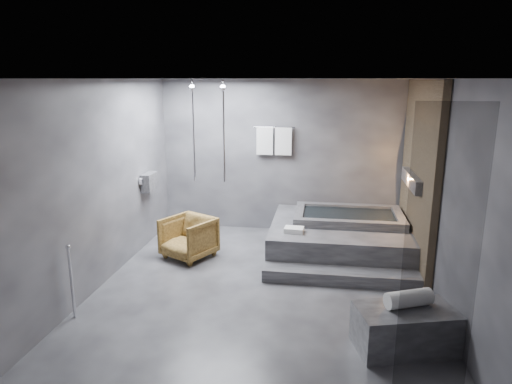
# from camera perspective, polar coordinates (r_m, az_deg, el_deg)

# --- Properties ---
(room) EXTENTS (5.00, 5.04, 2.82)m
(room) POSITION_cam_1_polar(r_m,az_deg,el_deg) (6.15, 5.08, 3.90)
(room) COLOR #2B2B2D
(room) RESTS_ON ground
(tub_deck) EXTENTS (2.20, 2.00, 0.50)m
(tub_deck) POSITION_cam_1_polar(r_m,az_deg,el_deg) (7.69, 10.31, -5.64)
(tub_deck) COLOR #303032
(tub_deck) RESTS_ON ground
(tub_step) EXTENTS (2.20, 0.36, 0.18)m
(tub_step) POSITION_cam_1_polar(r_m,az_deg,el_deg) (6.65, 10.51, -10.31)
(tub_step) COLOR #303032
(tub_step) RESTS_ON ground
(concrete_bench) EXTENTS (1.13, 0.82, 0.46)m
(concrete_bench) POSITION_cam_1_polar(r_m,az_deg,el_deg) (5.27, 18.09, -15.93)
(concrete_bench) COLOR #2E2E30
(concrete_bench) RESTS_ON ground
(driftwood_chair) EXTENTS (0.97, 0.98, 0.66)m
(driftwood_chair) POSITION_cam_1_polar(r_m,az_deg,el_deg) (7.42, -8.43, -5.64)
(driftwood_chair) COLOR #473011
(driftwood_chair) RESTS_ON ground
(rolled_towel) EXTENTS (0.54, 0.37, 0.18)m
(rolled_towel) POSITION_cam_1_polar(r_m,az_deg,el_deg) (5.18, 18.55, -12.53)
(rolled_towel) COLOR white
(rolled_towel) RESTS_ON concrete_bench
(deck_towel) EXTENTS (0.30, 0.23, 0.08)m
(deck_towel) POSITION_cam_1_polar(r_m,az_deg,el_deg) (7.07, 4.76, -4.74)
(deck_towel) COLOR white
(deck_towel) RESTS_ON tub_deck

